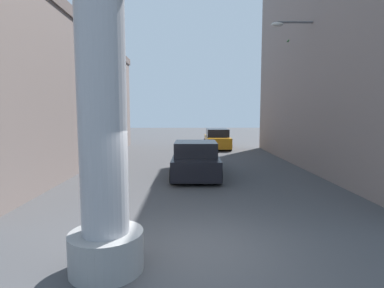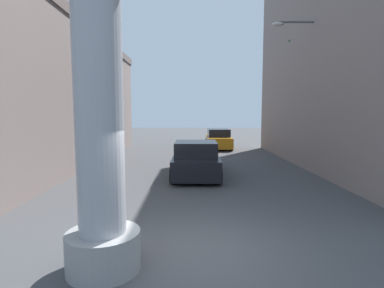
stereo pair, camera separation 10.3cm
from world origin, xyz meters
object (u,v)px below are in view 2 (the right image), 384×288
neon_sign_pole (96,2)px  street_lamp (315,80)px  car_far (218,139)px  car_lead (196,160)px  palm_tree_mid_right (313,84)px  pedestrian_far_left (106,141)px  palm_tree_far_left (108,90)px  palm_tree_mid_left (63,84)px

neon_sign_pole → street_lamp: size_ratio=1.43×
car_far → neon_sign_pole: bearing=-101.5°
car_lead → car_far: size_ratio=1.01×
car_far → car_lead: bearing=-100.8°
palm_tree_mid_right → pedestrian_far_left: palm_tree_mid_right is taller
palm_tree_mid_right → pedestrian_far_left: 13.44m
car_lead → car_far: (2.02, 10.64, 0.03)m
neon_sign_pole → palm_tree_far_left: (-4.94, 18.79, 0.04)m
street_lamp → car_far: (-3.64, 9.63, -3.61)m
street_lamp → car_lead: 6.81m
neon_sign_pole → palm_tree_mid_left: neon_sign_pole is taller
car_far → palm_tree_far_left: (-8.76, -0.05, 3.91)m
neon_sign_pole → palm_tree_far_left: neon_sign_pole is taller
car_lead → palm_tree_mid_right: 8.45m
car_far → pedestrian_far_left: size_ratio=2.90×
palm_tree_mid_right → pedestrian_far_left: size_ratio=4.68×
neon_sign_pole → car_lead: size_ratio=2.13×
neon_sign_pole → street_lamp: bearing=51.0°
palm_tree_far_left → pedestrian_far_left: size_ratio=4.71×
car_far → palm_tree_mid_left: size_ratio=0.69×
neon_sign_pole → palm_tree_mid_left: bearing=115.4°
neon_sign_pole → street_lamp: (7.46, 9.21, -0.26)m
palm_tree_mid_right → pedestrian_far_left: (-12.60, 3.14, -3.48)m
pedestrian_far_left → car_lead: bearing=-48.7°
car_lead → palm_tree_mid_right: (6.65, 3.63, 3.75)m
street_lamp → palm_tree_mid_right: (0.98, 2.62, 0.10)m
car_far → street_lamp: bearing=-69.3°
street_lamp → palm_tree_far_left: palm_tree_far_left is taller
palm_tree_mid_right → car_lead: bearing=-151.3°
palm_tree_mid_right → palm_tree_far_left: 15.08m
neon_sign_pole → pedestrian_far_left: neon_sign_pole is taller
car_far → palm_tree_far_left: bearing=-179.7°
car_lead → palm_tree_mid_left: 8.21m
car_lead → pedestrian_far_left: pedestrian_far_left is taller
pedestrian_far_left → palm_tree_far_left: bearing=101.5°
neon_sign_pole → pedestrian_far_left: bearing=105.5°
neon_sign_pole → street_lamp: neon_sign_pole is taller
car_lead → palm_tree_mid_left: bearing=159.7°
neon_sign_pole → palm_tree_mid_left: (-5.12, 10.77, -0.30)m
car_far → palm_tree_mid_right: 9.18m
street_lamp → palm_tree_far_left: (-12.40, 9.58, 0.30)m
car_lead → palm_tree_mid_right: size_ratio=0.62×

